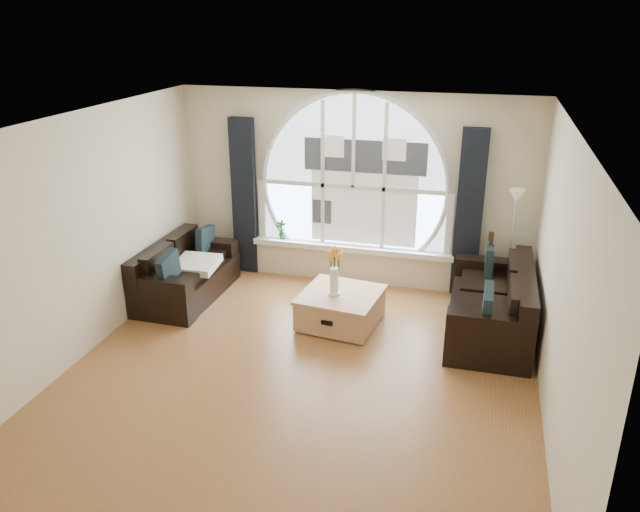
{
  "coord_description": "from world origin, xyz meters",
  "views": [
    {
      "loc": [
        1.72,
        -5.57,
        3.69
      ],
      "look_at": [
        0.0,
        0.9,
        1.05
      ],
      "focal_mm": 35.15,
      "sensor_mm": 36.0,
      "label": 1
    }
  ],
  "objects_px": {
    "sofa_right": "(490,303)",
    "coffee_chest": "(341,307)",
    "potted_plant": "(281,230)",
    "vase_flowers": "(334,265)",
    "sofa_left": "(186,269)",
    "floor_lamp": "(510,249)",
    "guitar": "(487,267)"
  },
  "relations": [
    {
      "from": "sofa_left",
      "to": "coffee_chest",
      "type": "xyz_separation_m",
      "value": [
        2.22,
        -0.25,
        -0.17
      ]
    },
    {
      "from": "potted_plant",
      "to": "guitar",
      "type": "bearing_deg",
      "value": -5.71
    },
    {
      "from": "vase_flowers",
      "to": "potted_plant",
      "type": "distance_m",
      "value": 1.82
    },
    {
      "from": "sofa_right",
      "to": "vase_flowers",
      "type": "relative_size",
      "value": 2.69
    },
    {
      "from": "coffee_chest",
      "to": "floor_lamp",
      "type": "relative_size",
      "value": 0.59
    },
    {
      "from": "floor_lamp",
      "to": "vase_flowers",
      "type": "bearing_deg",
      "value": -151.24
    },
    {
      "from": "guitar",
      "to": "sofa_left",
      "type": "bearing_deg",
      "value": -150.23
    },
    {
      "from": "vase_flowers",
      "to": "guitar",
      "type": "height_order",
      "value": "vase_flowers"
    },
    {
      "from": "sofa_right",
      "to": "guitar",
      "type": "relative_size",
      "value": 1.78
    },
    {
      "from": "sofa_left",
      "to": "floor_lamp",
      "type": "height_order",
      "value": "floor_lamp"
    },
    {
      "from": "coffee_chest",
      "to": "potted_plant",
      "type": "height_order",
      "value": "potted_plant"
    },
    {
      "from": "guitar",
      "to": "sofa_right",
      "type": "bearing_deg",
      "value": -67.71
    },
    {
      "from": "coffee_chest",
      "to": "vase_flowers",
      "type": "height_order",
      "value": "vase_flowers"
    },
    {
      "from": "sofa_right",
      "to": "guitar",
      "type": "height_order",
      "value": "guitar"
    },
    {
      "from": "coffee_chest",
      "to": "potted_plant",
      "type": "distance_m",
      "value": 1.88
    },
    {
      "from": "sofa_left",
      "to": "floor_lamp",
      "type": "distance_m",
      "value": 4.32
    },
    {
      "from": "potted_plant",
      "to": "sofa_right",
      "type": "bearing_deg",
      "value": -20.58
    },
    {
      "from": "vase_flowers",
      "to": "potted_plant",
      "type": "bearing_deg",
      "value": 129.01
    },
    {
      "from": "sofa_left",
      "to": "sofa_right",
      "type": "xyz_separation_m",
      "value": [
        4.02,
        -0.03,
        0.0
      ]
    },
    {
      "from": "sofa_left",
      "to": "sofa_right",
      "type": "relative_size",
      "value": 0.9
    },
    {
      "from": "sofa_right",
      "to": "floor_lamp",
      "type": "xyz_separation_m",
      "value": [
        0.2,
        0.86,
        0.4
      ]
    },
    {
      "from": "coffee_chest",
      "to": "sofa_left",
      "type": "bearing_deg",
      "value": -179.0
    },
    {
      "from": "vase_flowers",
      "to": "floor_lamp",
      "type": "xyz_separation_m",
      "value": [
        2.07,
        1.14,
        -0.01
      ]
    },
    {
      "from": "sofa_right",
      "to": "potted_plant",
      "type": "relative_size",
      "value": 6.67
    },
    {
      "from": "potted_plant",
      "to": "vase_flowers",
      "type": "bearing_deg",
      "value": -50.99
    },
    {
      "from": "coffee_chest",
      "to": "guitar",
      "type": "bearing_deg",
      "value": 38.9
    },
    {
      "from": "sofa_left",
      "to": "guitar",
      "type": "height_order",
      "value": "guitar"
    },
    {
      "from": "coffee_chest",
      "to": "potted_plant",
      "type": "xyz_separation_m",
      "value": [
        -1.22,
        1.36,
        0.46
      ]
    },
    {
      "from": "sofa_right",
      "to": "coffee_chest",
      "type": "xyz_separation_m",
      "value": [
        -1.8,
        -0.23,
        -0.17
      ]
    },
    {
      "from": "coffee_chest",
      "to": "vase_flowers",
      "type": "bearing_deg",
      "value": -136.45
    },
    {
      "from": "sofa_left",
      "to": "coffee_chest",
      "type": "relative_size",
      "value": 1.8
    },
    {
      "from": "sofa_right",
      "to": "vase_flowers",
      "type": "height_order",
      "value": "vase_flowers"
    }
  ]
}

